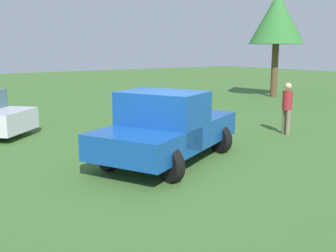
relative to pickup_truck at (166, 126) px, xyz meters
name	(u,v)px	position (x,y,z in m)	size (l,w,h in m)	color
ground_plane	(166,165)	(0.27, -0.18, -0.92)	(80.00, 80.00, 0.00)	#3D662D
pickup_truck	(166,126)	(0.00, 0.00, 0.00)	(3.69, 4.83, 1.80)	black
person_bystander	(287,105)	(-0.36, 5.13, 0.05)	(0.39, 0.39, 1.72)	#7A6B51
tree_back_right	(277,19)	(-7.56, 13.07, 3.55)	(3.12, 3.12, 5.97)	brown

